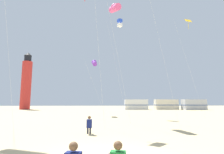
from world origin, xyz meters
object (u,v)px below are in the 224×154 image
Objects in this scene: kite_flyer_standing at (89,124)px; rv_van_cream at (166,105)px; kite_tube_rainbow at (115,8)px; lighthouse_distant at (26,82)px; kite_box_blue at (120,23)px; kite_diamond_gold at (188,25)px; rv_van_white at (136,105)px; rv_van_silver at (194,105)px; kite_tube_violet at (94,63)px.

kite_flyer_standing is 0.18× the size of rv_van_cream.
kite_tube_rainbow is (2.15, 6.01, 11.27)m from kite_flyer_standing.
lighthouse_distant is 2.60× the size of rv_van_cream.
kite_box_blue is 1.15× the size of kite_tube_rainbow.
kite_tube_rainbow is at bearing -153.72° from kite_diamond_gold.
kite_flyer_standing is 0.08× the size of kite_box_blue.
lighthouse_distant reaches higher than kite_diamond_gold.
kite_diamond_gold is at bearing -42.95° from lighthouse_distant.
kite_diamond_gold is 1.08× the size of kite_tube_rainbow.
kite_flyer_standing is at bearing -138.65° from kite_diamond_gold.
kite_tube_rainbow is 43.42m from lighthouse_distant.
kite_tube_rainbow is at bearing -101.59° from rv_van_white.
lighthouse_distant is (-33.66, 31.33, -4.78)m from kite_diamond_gold.
kite_diamond_gold is at bearing -83.05° from rv_van_white.
kite_flyer_standing is at bearing -102.37° from rv_van_white.
kite_box_blue is (3.58, 14.09, 13.29)m from kite_flyer_standing.
kite_tube_rainbow is at bearing -114.05° from kite_flyer_standing.
kite_flyer_standing is 43.38m from rv_van_cream.
rv_van_cream is 0.98× the size of rv_van_silver.
lighthouse_distant reaches higher than kite_box_blue.
kite_box_blue is 29.16m from rv_van_white.
kite_flyer_standing is 47.98m from lighthouse_distant.
kite_tube_rainbow is at bearing -118.09° from rv_van_cream.
lighthouse_distant reaches higher than rv_van_silver.
kite_box_blue is 38.03m from lighthouse_distant.
kite_tube_rainbow reaches higher than rv_van_cream.
lighthouse_distant is 2.54× the size of rv_van_silver.
kite_diamond_gold reaches higher than rv_van_silver.
rv_van_silver is at bearing 61.92° from kite_diamond_gold.
kite_box_blue reaches higher than kite_diamond_gold.
rv_van_white and rv_van_cream have the same top height.
kite_diamond_gold is at bearing -103.82° from rv_van_cream.
kite_tube_violet is (-13.09, 5.96, -4.23)m from kite_diamond_gold.
kite_box_blue is 8.46m from kite_tube_rainbow.
kite_tube_rainbow is at bearing -133.00° from rv_van_silver.
rv_van_white is at bearing -109.83° from kite_flyer_standing.
rv_van_white is (10.92, 39.38, 0.78)m from kite_flyer_standing.
kite_tube_rainbow is (-1.43, -8.09, -2.02)m from kite_box_blue.
rv_van_silver is (24.24, 30.73, -10.50)m from kite_tube_rainbow.
kite_tube_violet is 25.81m from rv_van_white.
kite_diamond_gold is 30.47m from rv_van_cream.
kite_diamond_gold is 2.06× the size of rv_van_white.
kite_tube_rainbow is 0.75× the size of lighthouse_distant.
kite_tube_violet is 0.54× the size of lighthouse_distant.
kite_flyer_standing is 0.18× the size of rv_van_white.
kite_flyer_standing is 0.07× the size of lighthouse_distant.
rv_van_cream is (19.66, 21.59, -7.00)m from kite_tube_violet.
kite_flyer_standing is at bearing -63.90° from lighthouse_distant.
rv_van_white is at bearing 63.16° from kite_tube_violet.
lighthouse_distant is 48.05m from rv_van_silver.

